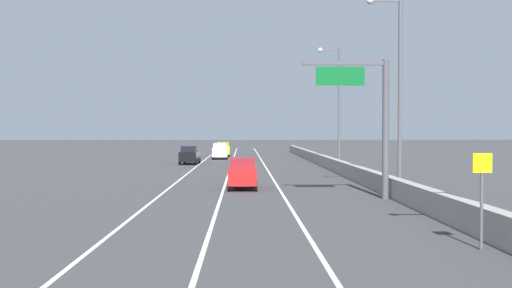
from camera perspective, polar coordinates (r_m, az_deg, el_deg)
ground_plane at (r=68.11m, az=-0.58°, el=-1.81°), size 320.00×320.00×0.00m
lane_stripe_left at (r=59.31m, az=-5.80°, el=-2.28°), size 0.16×130.00×0.00m
lane_stripe_center at (r=59.14m, az=-2.41°, el=-2.28°), size 0.16×130.00×0.00m
lane_stripe_right at (r=59.17m, az=0.98°, el=-2.28°), size 0.16×130.00×0.00m
jersey_barrier_right at (r=44.89m, az=9.42°, el=-2.74°), size 0.60×120.00×1.10m
overhead_sign_gantry at (r=33.42m, az=10.78°, el=3.03°), size 4.68×0.36×7.50m
speed_advisory_sign at (r=20.17m, az=20.33°, el=-4.33°), size 0.60×0.11×3.00m
lamp_post_right_second at (r=36.78m, az=12.95°, el=5.63°), size 2.14×0.44×11.47m
lamp_post_right_third at (r=58.24m, az=7.54°, el=4.05°), size 2.14×0.44×11.47m
car_black_0 at (r=66.53m, az=-6.20°, el=-1.04°), size 2.07×4.54×1.98m
car_white_1 at (r=77.91m, az=-3.37°, el=-0.66°), size 2.01×4.64×2.06m
car_yellow_2 at (r=85.31m, az=-3.07°, el=-0.49°), size 1.93×4.25×2.05m
car_red_3 at (r=38.46m, az=-1.24°, el=-2.75°), size 1.86×4.19×1.99m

